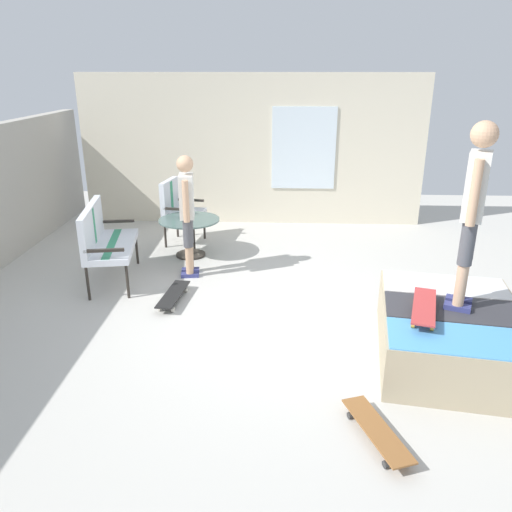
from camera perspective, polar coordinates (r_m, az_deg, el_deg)
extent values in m
cube|color=beige|center=(5.81, 2.51, -7.31)|extent=(12.00, 12.00, 0.10)
cube|color=beige|center=(9.05, -0.44, 11.89)|extent=(0.20, 6.00, 2.59)
cube|color=silver|center=(8.93, 5.42, 12.04)|extent=(0.03, 1.10, 1.40)
cube|color=tan|center=(5.27, 21.06, -8.17)|extent=(1.93, 1.55, 0.51)
cube|color=#4C99D8|center=(4.64, 22.50, -8.73)|extent=(0.75, 1.32, 0.01)
cube|color=#333338|center=(5.15, 21.43, -5.61)|extent=(0.75, 1.32, 0.01)
cube|color=silver|center=(5.68, 20.57, -3.06)|extent=(0.75, 1.32, 0.01)
cylinder|color=#B2B2B7|center=(5.09, 14.50, -5.51)|extent=(1.67, 0.31, 0.05)
cylinder|color=#2D2823|center=(6.34, -14.35, -2.81)|extent=(0.04, 0.04, 0.44)
cylinder|color=#2D2823|center=(7.42, -13.35, 0.76)|extent=(0.04, 0.04, 0.44)
cylinder|color=#2D2823|center=(6.42, -18.51, -2.96)|extent=(0.04, 0.04, 0.44)
cylinder|color=#2D2823|center=(7.49, -16.93, 0.60)|extent=(0.04, 0.04, 0.44)
cube|color=silver|center=(6.82, -15.95, 1.07)|extent=(1.33, 0.76, 0.08)
cube|color=#338C66|center=(6.81, -15.99, 1.40)|extent=(1.21, 0.31, 0.00)
cube|color=silver|center=(6.77, -18.15, 3.29)|extent=(1.25, 0.29, 0.50)
cube|color=#338C66|center=(6.77, -18.15, 3.29)|extent=(0.11, 0.10, 0.46)
cube|color=#2D2823|center=(6.21, -16.85, 0.60)|extent=(0.12, 0.47, 0.04)
cube|color=#2D2823|center=(7.34, -15.43, 3.81)|extent=(0.12, 0.47, 0.04)
cylinder|color=#2D2823|center=(7.85, -7.05, 2.27)|extent=(0.04, 0.04, 0.44)
cylinder|color=#2D2823|center=(8.34, -5.87, 3.42)|extent=(0.04, 0.04, 0.44)
cylinder|color=#2D2823|center=(8.01, -10.24, 2.47)|extent=(0.04, 0.04, 0.44)
cylinder|color=#2D2823|center=(8.49, -8.90, 3.59)|extent=(0.04, 0.04, 0.44)
cube|color=silver|center=(8.09, -8.10, 4.71)|extent=(0.70, 0.64, 0.08)
cube|color=#338C66|center=(8.08, -8.12, 5.00)|extent=(0.59, 0.19, 0.00)
cube|color=silver|center=(8.10, -9.78, 6.76)|extent=(0.62, 0.18, 0.50)
cube|color=#338C66|center=(8.10, -9.78, 6.76)|extent=(0.11, 0.10, 0.46)
cube|color=#2D2823|center=(7.79, -8.88, 5.26)|extent=(0.11, 0.47, 0.04)
cube|color=#2D2823|center=(8.32, -7.49, 6.32)|extent=(0.11, 0.47, 0.04)
cylinder|color=#2D2823|center=(7.58, -7.48, 2.02)|extent=(0.06, 0.06, 0.55)
cylinder|color=#2D2823|center=(7.66, -7.40, 0.17)|extent=(0.44, 0.44, 0.03)
cylinder|color=#4C6660|center=(7.49, -7.58, 4.08)|extent=(0.90, 0.90, 0.02)
cube|color=navy|center=(6.89, -7.48, -2.13)|extent=(0.14, 0.25, 0.05)
cylinder|color=tan|center=(6.81, -7.57, -0.46)|extent=(0.10, 0.10, 0.38)
cylinder|color=#4C4C51|center=(6.69, -7.72, 2.60)|extent=(0.13, 0.13, 0.38)
cube|color=navy|center=(7.05, -7.43, -1.60)|extent=(0.14, 0.25, 0.05)
cylinder|color=tan|center=(6.97, -7.51, 0.05)|extent=(0.10, 0.10, 0.38)
cylinder|color=#4C4C51|center=(6.85, -7.66, 3.04)|extent=(0.13, 0.13, 0.38)
cube|color=silver|center=(6.64, -7.88, 6.72)|extent=(0.34, 0.22, 0.57)
sphere|color=tan|center=(6.55, -8.06, 10.30)|extent=(0.22, 0.22, 0.22)
cylinder|color=tan|center=(6.45, -7.95, 6.13)|extent=(0.08, 0.08, 0.54)
cylinder|color=tan|center=(6.84, -7.79, 6.96)|extent=(0.08, 0.08, 0.54)
cube|color=navy|center=(5.29, 21.98, -4.65)|extent=(0.19, 0.26, 0.05)
cylinder|color=tan|center=(5.20, 22.31, -2.36)|extent=(0.10, 0.10, 0.41)
cylinder|color=#4C4C51|center=(5.06, 22.93, 1.90)|extent=(0.13, 0.13, 0.41)
cube|color=navy|center=(5.13, 21.83, -5.40)|extent=(0.19, 0.26, 0.05)
cylinder|color=tan|center=(5.04, 22.17, -3.05)|extent=(0.10, 0.10, 0.41)
cylinder|color=#4C4C51|center=(4.90, 22.80, 1.33)|extent=(0.13, 0.13, 0.41)
cube|color=silver|center=(4.86, 23.69, 7.26)|extent=(0.36, 0.29, 0.60)
sphere|color=tan|center=(4.79, 24.47, 12.45)|extent=(0.23, 0.23, 0.23)
cylinder|color=tan|center=(5.06, 23.77, 7.48)|extent=(0.08, 0.08, 0.57)
cylinder|color=tan|center=(4.67, 23.53, 6.54)|extent=(0.08, 0.08, 0.57)
cube|color=black|center=(6.19, -9.35, -4.27)|extent=(0.82, 0.28, 0.02)
cylinder|color=silver|center=(6.44, -7.89, -3.82)|extent=(0.06, 0.04, 0.06)
cylinder|color=silver|center=(6.48, -9.25, -3.72)|extent=(0.06, 0.04, 0.06)
cylinder|color=silver|center=(5.96, -9.40, -6.01)|extent=(0.06, 0.04, 0.06)
cylinder|color=silver|center=(6.01, -10.86, -5.88)|extent=(0.06, 0.04, 0.06)
cube|color=brown|center=(4.14, 13.51, -18.53)|extent=(0.82, 0.45, 0.02)
cylinder|color=#333333|center=(4.40, 12.53, -16.84)|extent=(0.06, 0.05, 0.06)
cylinder|color=#333333|center=(4.34, 10.58, -17.32)|extent=(0.06, 0.05, 0.06)
cylinder|color=#333333|center=(4.04, 16.57, -21.23)|extent=(0.06, 0.05, 0.06)
cylinder|color=#333333|center=(3.97, 14.48, -21.88)|extent=(0.06, 0.05, 0.06)
cube|color=#B23838|center=(4.89, 18.52, -5.37)|extent=(0.82, 0.42, 0.01)
cylinder|color=gold|center=(5.17, 19.41, -4.82)|extent=(0.06, 0.04, 0.06)
cylinder|color=gold|center=(5.17, 17.64, -4.62)|extent=(0.06, 0.04, 0.06)
cylinder|color=gold|center=(4.67, 19.31, -7.65)|extent=(0.06, 0.04, 0.06)
cylinder|color=gold|center=(4.66, 17.34, -7.43)|extent=(0.06, 0.04, 0.06)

